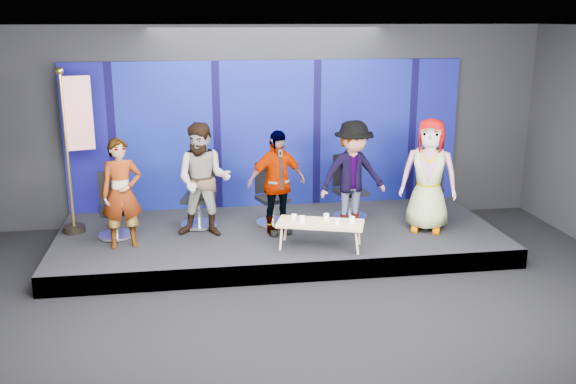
% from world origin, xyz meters
% --- Properties ---
extents(ground, '(10.00, 10.00, 0.00)m').
position_xyz_m(ground, '(0.00, 0.00, 0.00)').
color(ground, black).
rests_on(ground, ground).
extents(room_walls, '(10.02, 8.02, 3.51)m').
position_xyz_m(room_walls, '(0.00, 0.00, 2.43)').
color(room_walls, black).
rests_on(room_walls, ground).
extents(riser, '(7.00, 3.00, 0.30)m').
position_xyz_m(riser, '(0.00, 2.50, 0.15)').
color(riser, black).
rests_on(riser, ground).
extents(backdrop, '(7.00, 0.08, 2.60)m').
position_xyz_m(backdrop, '(0.00, 3.95, 1.60)').
color(backdrop, '#0C064C').
rests_on(backdrop, riser).
extents(chair_a, '(0.67, 0.67, 1.01)m').
position_xyz_m(chair_a, '(-2.57, 2.56, 0.63)').
color(chair_a, silver).
rests_on(chair_a, riser).
extents(panelist_a, '(0.66, 0.50, 1.63)m').
position_xyz_m(panelist_a, '(-2.39, 2.09, 1.12)').
color(panelist_a, black).
rests_on(panelist_a, riser).
extents(chair_b, '(0.74, 0.74, 1.10)m').
position_xyz_m(chair_b, '(-1.26, 2.91, 0.66)').
color(chair_b, silver).
rests_on(chair_b, riser).
extents(panelist_b, '(0.99, 0.85, 1.78)m').
position_xyz_m(panelist_b, '(-1.18, 2.41, 1.19)').
color(panelist_b, black).
rests_on(panelist_b, riser).
extents(chair_c, '(0.72, 0.72, 1.02)m').
position_xyz_m(chair_c, '(-0.08, 2.83, 0.64)').
color(chair_c, silver).
rests_on(chair_c, riser).
extents(panelist_c, '(1.04, 0.67, 1.65)m').
position_xyz_m(panelist_c, '(-0.06, 2.33, 1.13)').
color(panelist_c, black).
rests_on(panelist_c, riser).
extents(chair_d, '(0.72, 0.72, 1.08)m').
position_xyz_m(chair_d, '(1.27, 2.97, 0.65)').
color(chair_d, silver).
rests_on(chair_d, riser).
extents(panelist_d, '(1.24, 0.86, 1.75)m').
position_xyz_m(panelist_d, '(1.20, 2.47, 1.17)').
color(panelist_d, black).
rests_on(panelist_d, riser).
extents(chair_e, '(0.83, 0.83, 1.12)m').
position_xyz_m(chair_e, '(2.53, 2.60, 0.67)').
color(chair_e, silver).
rests_on(chair_e, riser).
extents(panelist_e, '(1.04, 0.89, 1.81)m').
position_xyz_m(panelist_e, '(2.34, 2.12, 1.21)').
color(panelist_e, black).
rests_on(panelist_e, riser).
extents(coffee_table, '(1.37, 0.91, 0.39)m').
position_xyz_m(coffee_table, '(0.49, 1.59, 0.66)').
color(coffee_table, tan).
rests_on(coffee_table, riser).
extents(mug_a, '(0.08, 0.08, 0.09)m').
position_xyz_m(mug_a, '(0.12, 1.76, 0.73)').
color(mug_a, white).
rests_on(mug_a, coffee_table).
extents(mug_b, '(0.08, 0.08, 0.10)m').
position_xyz_m(mug_b, '(0.22, 1.61, 0.74)').
color(mug_b, white).
rests_on(mug_b, coffee_table).
extents(mug_c, '(0.08, 0.08, 0.10)m').
position_xyz_m(mug_c, '(0.60, 1.68, 0.74)').
color(mug_c, white).
rests_on(mug_c, coffee_table).
extents(mug_d, '(0.07, 0.07, 0.09)m').
position_xyz_m(mug_d, '(0.71, 1.45, 0.73)').
color(mug_d, white).
rests_on(mug_d, coffee_table).
extents(mug_e, '(0.08, 0.08, 0.09)m').
position_xyz_m(mug_e, '(0.95, 1.48, 0.74)').
color(mug_e, white).
rests_on(mug_e, coffee_table).
extents(flag_stand, '(0.59, 0.35, 2.60)m').
position_xyz_m(flag_stand, '(-3.12, 2.90, 1.68)').
color(flag_stand, black).
rests_on(flag_stand, riser).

